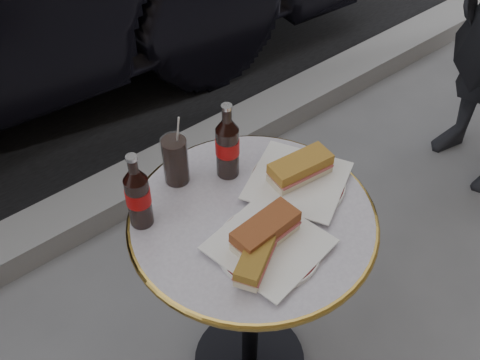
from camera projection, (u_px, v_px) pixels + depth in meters
curb at (110, 198)px, 2.46m from camera, size 40.00×0.20×0.12m
bistro_table at (251, 300)px, 1.74m from camera, size 0.62×0.62×0.73m
plate_left at (269, 247)px, 1.40m from camera, size 0.25×0.25×0.01m
plate_right at (297, 183)px, 1.55m from camera, size 0.31×0.31×0.01m
sandwich_left_a at (255, 262)px, 1.33m from camera, size 0.15×0.12×0.05m
sandwich_left_b at (265, 232)px, 1.39m from camera, size 0.17×0.09×0.06m
sandwich_right at (300, 169)px, 1.53m from camera, size 0.17×0.09×0.06m
cola_bottle_left at (137, 190)px, 1.39m from camera, size 0.08×0.08×0.22m
cola_bottle_right at (227, 141)px, 1.51m from camera, size 0.07×0.07×0.22m
cola_glass at (175, 160)px, 1.52m from camera, size 0.08×0.08×0.14m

